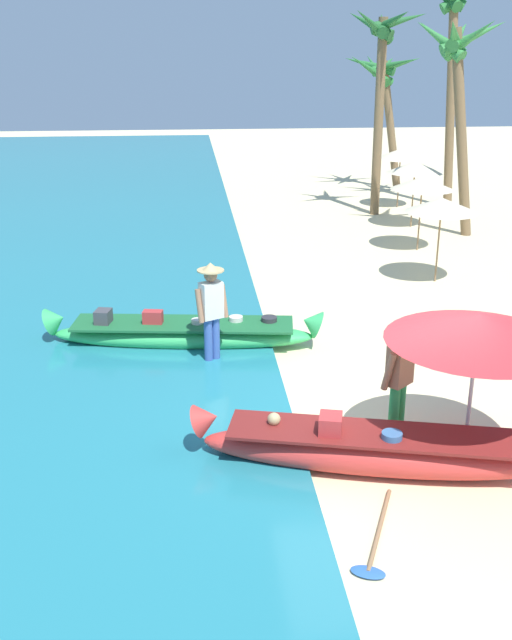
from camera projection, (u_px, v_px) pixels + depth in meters
ground_plane at (373, 436)px, 10.14m from camera, size 80.00×80.00×0.00m
boat_red_foreground at (373, 450)px, 9.20m from camera, size 4.62×1.74×0.83m
boat_green_midground at (183, 333)px, 13.05m from camera, size 4.95×1.40×0.77m
person_vendor_hatted at (211, 307)px, 12.07m from camera, size 0.58×0.46×1.77m
person_tourist_customer at (399, 376)px, 9.74m from camera, size 0.55×0.51×1.66m
patio_umbrella_large at (478, 328)px, 8.91m from camera, size 2.25×2.25×2.03m
parasol_row_0 at (442, 205)px, 16.20m from camera, size 1.60×1.60×1.91m
parasol_row_1 at (422, 183)px, 18.79m from camera, size 1.60×1.60×1.91m
parasol_row_2 at (415, 167)px, 21.26m from camera, size 1.60×1.60×1.91m
parasol_row_3 at (401, 154)px, 23.92m from camera, size 1.60×1.60×1.91m
palm_tree_tall_inland at (453, 19)px, 22.53m from camera, size 2.90×2.82×7.17m
palm_tree_leaning_seaward at (383, 78)px, 26.21m from camera, size 2.87×2.68×4.88m
palm_tree_mid_cluster at (382, 53)px, 21.82m from camera, size 2.47×2.72×6.13m
palm_tree_far_behind at (458, 63)px, 19.28m from camera, size 2.52×2.38×5.80m
paddle at (376, 543)px, 7.90m from camera, size 0.82×1.58×0.05m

